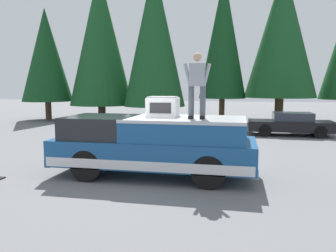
{
  "coord_description": "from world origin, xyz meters",
  "views": [
    {
      "loc": [
        -8.78,
        -2.81,
        2.51
      ],
      "look_at": [
        0.57,
        -0.85,
        1.35
      ],
      "focal_mm": 35.81,
      "sensor_mm": 36.0,
      "label": 1
    }
  ],
  "objects_px": {
    "pickup_truck": "(154,145)",
    "parked_car_black": "(291,124)",
    "compressor_unit": "(163,107)",
    "person_on_truck_bed": "(197,84)"
  },
  "relations": [
    {
      "from": "person_on_truck_bed",
      "to": "parked_car_black",
      "type": "distance_m",
      "value": 9.92
    },
    {
      "from": "compressor_unit",
      "to": "pickup_truck",
      "type": "bearing_deg",
      "value": 130.88
    },
    {
      "from": "compressor_unit",
      "to": "parked_car_black",
      "type": "distance_m",
      "value": 9.89
    },
    {
      "from": "person_on_truck_bed",
      "to": "parked_car_black",
      "type": "xyz_separation_m",
      "value": [
        9.01,
        -3.66,
        -1.97
      ]
    },
    {
      "from": "person_on_truck_bed",
      "to": "parked_car_black",
      "type": "height_order",
      "value": "person_on_truck_bed"
    },
    {
      "from": "pickup_truck",
      "to": "parked_car_black",
      "type": "bearing_deg",
      "value": -28.91
    },
    {
      "from": "pickup_truck",
      "to": "person_on_truck_bed",
      "type": "distance_m",
      "value": 2.08
    },
    {
      "from": "compressor_unit",
      "to": "person_on_truck_bed",
      "type": "bearing_deg",
      "value": -111.23
    },
    {
      "from": "compressor_unit",
      "to": "person_on_truck_bed",
      "type": "relative_size",
      "value": 0.5
    },
    {
      "from": "pickup_truck",
      "to": "compressor_unit",
      "type": "distance_m",
      "value": 1.09
    }
  ]
}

